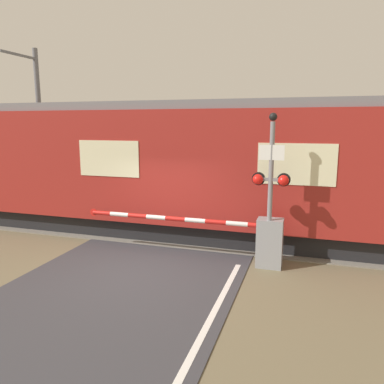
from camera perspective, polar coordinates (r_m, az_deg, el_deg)
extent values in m
plane|color=#6B6047|center=(8.94, -7.95, -11.80)|extent=(80.00, 80.00, 0.00)
cube|color=slate|center=(11.86, -1.05, -6.03)|extent=(36.00, 3.20, 0.03)
cube|color=#595451|center=(11.19, -2.22, -6.69)|extent=(36.00, 0.08, 0.10)
cube|color=#595451|center=(12.50, 0.00, -4.85)|extent=(36.00, 0.08, 0.10)
cube|color=black|center=(12.42, -8.67, -4.02)|extent=(16.92, 2.59, 0.60)
cube|color=maroon|center=(12.10, -8.91, 4.58)|extent=(18.39, 3.05, 3.13)
cube|color=slate|center=(12.05, -9.13, 12.59)|extent=(18.02, 2.81, 0.24)
cube|color=beige|center=(9.30, 15.61, 4.08)|extent=(1.84, 0.02, 1.00)
cube|color=beige|center=(10.73, -12.57, 4.99)|extent=(1.84, 0.02, 1.00)
cube|color=gray|center=(9.10, 11.74, -7.62)|extent=(0.60, 0.44, 1.17)
cylinder|color=gray|center=(8.99, 11.83, -5.15)|extent=(0.16, 0.16, 0.18)
cylinder|color=red|center=(9.02, 10.17, -5.04)|extent=(0.53, 0.11, 0.11)
cylinder|color=white|center=(9.09, 6.87, -4.82)|extent=(0.53, 0.11, 0.11)
cylinder|color=red|center=(9.20, 3.64, -4.59)|extent=(0.53, 0.11, 0.11)
cylinder|color=white|center=(9.33, 0.50, -4.35)|extent=(0.53, 0.11, 0.11)
cylinder|color=red|center=(9.49, -2.55, -4.10)|extent=(0.53, 0.11, 0.11)
cylinder|color=white|center=(9.68, -5.48, -3.86)|extent=(0.53, 0.11, 0.11)
cylinder|color=red|center=(9.89, -8.29, -3.61)|extent=(0.53, 0.11, 0.11)
cylinder|color=white|center=(10.13, -10.98, -3.37)|extent=(0.53, 0.11, 0.11)
cylinder|color=red|center=(10.38, -13.54, -3.13)|extent=(0.53, 0.11, 0.11)
cylinder|color=red|center=(10.52, -14.77, -3.01)|extent=(0.20, 0.02, 0.20)
cylinder|color=gray|center=(8.73, 11.81, -0.79)|extent=(0.11, 0.11, 3.41)
cube|color=gray|center=(8.66, 11.91, 1.87)|extent=(0.69, 0.07, 0.07)
sphere|color=red|center=(8.64, 10.00, 1.92)|extent=(0.24, 0.24, 0.24)
sphere|color=red|center=(8.59, 13.76, 1.73)|extent=(0.24, 0.24, 0.24)
cylinder|color=black|center=(8.75, 10.10, 2.02)|extent=(0.30, 0.06, 0.30)
cylinder|color=black|center=(8.70, 13.81, 1.83)|extent=(0.30, 0.06, 0.30)
cube|color=white|center=(8.55, 12.04, 5.90)|extent=(0.56, 0.02, 0.34)
sphere|color=black|center=(8.57, 12.26, 11.13)|extent=(0.18, 0.18, 0.18)
cylinder|color=slate|center=(16.52, -22.09, 8.82)|extent=(0.20, 0.20, 6.26)
cube|color=slate|center=(16.03, -24.93, 18.43)|extent=(0.10, 1.80, 0.08)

